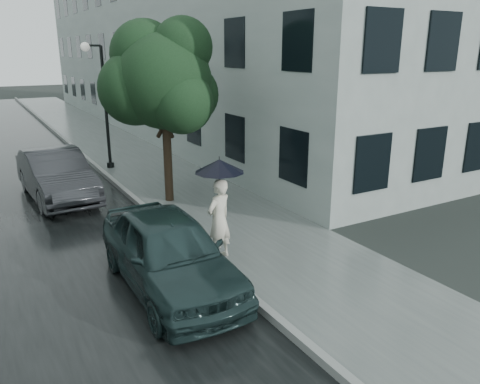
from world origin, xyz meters
TOP-DOWN VIEW (x-y plane):
  - ground at (0.00, 0.00)m, footprint 120.00×120.00m
  - sidewalk at (0.25, 12.00)m, footprint 3.50×60.00m
  - kerb_near at (-1.57, 12.00)m, footprint 0.15×60.00m
  - building_near at (5.47, 19.50)m, footprint 7.02×36.00m
  - pedestrian at (-1.20, 1.42)m, footprint 0.76×0.64m
  - umbrella at (-1.17, 1.42)m, footprint 1.19×1.19m
  - street_tree at (-0.60, 5.97)m, footprint 3.55×3.23m
  - lamp_post at (-1.20, 10.92)m, footprint 0.85×0.33m
  - car_near at (-2.63, 0.71)m, footprint 1.79×4.36m
  - car_far at (-3.50, 7.71)m, footprint 1.85×4.60m

SIDE VIEW (x-z plane):
  - ground at x=0.00m, z-range 0.00..0.00m
  - sidewalk at x=0.25m, z-range 0.00..0.01m
  - kerb_near at x=-1.57m, z-range 0.00..0.15m
  - car_near at x=-2.63m, z-range 0.01..1.49m
  - car_far at x=-3.50m, z-range 0.01..1.49m
  - pedestrian at x=-1.20m, z-range 0.01..1.79m
  - umbrella at x=-1.17m, z-range 1.41..2.75m
  - lamp_post at x=-1.20m, z-range 0.35..5.01m
  - street_tree at x=-0.60m, z-range 0.92..6.24m
  - building_near at x=5.47m, z-range 0.00..9.00m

